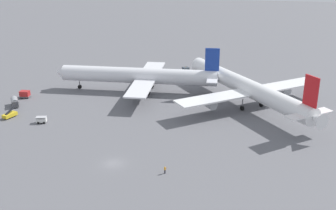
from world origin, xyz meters
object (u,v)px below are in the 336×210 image
Objects in this scene: pushback_tug at (187,72)px; ground_crew_wing_walker_right at (165,170)px; gse_fuel_bowser_stubby at (15,102)px; gse_container_dolly_flat at (25,94)px; gse_belt_loader_portside at (10,115)px; airliner_being_pushed at (246,87)px; gse_baggage_cart_near_cluster at (41,120)px; airliner_at_gate_left at (141,76)px.

ground_crew_wing_walker_right is (8.08, -70.78, -0.40)m from pushback_tug.
gse_fuel_bowser_stubby is 1.49× the size of gse_container_dolly_flat.
gse_belt_loader_portside reaches higher than gse_fuel_bowser_stubby.
gse_fuel_bowser_stubby is at bearing -166.66° from airliner_being_pushed.
gse_baggage_cart_near_cluster is at bearing -154.08° from airliner_being_pushed.
gse_belt_loader_portside is at bearing -67.22° from gse_fuel_bowser_stubby.
pushback_tug is 2.40× the size of gse_baggage_cart_near_cluster.
airliner_at_gate_left is 41.21m from gse_belt_loader_portside.
gse_fuel_bowser_stubby is 8.83m from gse_belt_loader_portside.
airliner_being_pushed reaches higher than pushback_tug.
airliner_being_pushed is at bearing 25.92° from gse_baggage_cart_near_cluster.
gse_belt_loader_portside is 52.42m from ground_crew_wing_walker_right.
airliner_being_pushed is at bearing 20.82° from gse_belt_loader_portside.
gse_fuel_bowser_stubby is 59.06m from ground_crew_wing_walker_right.
airliner_being_pushed is 67.59m from gse_container_dolly_flat.
airliner_being_pushed is at bearing 72.19° from ground_crew_wing_walker_right.
gse_baggage_cart_near_cluster is 1.87× the size of ground_crew_wing_walker_right.
pushback_tug is at bearing 37.99° from gse_container_dolly_flat.
gse_belt_loader_portside is (3.42, -8.13, -0.51)m from gse_fuel_bowser_stubby.
airliner_at_gate_left is at bearing 45.10° from gse_belt_loader_portside.
pushback_tug is 1.45× the size of gse_fuel_bowser_stubby.
airliner_being_pushed is at bearing 13.34° from gse_fuel_bowser_stubby.
gse_fuel_bowser_stubby is 1.66× the size of gse_baggage_cart_near_cluster.
gse_fuel_bowser_stubby is (-65.90, -15.63, -4.18)m from airliner_being_pushed.
airliner_being_pushed reaches higher than airliner_at_gate_left.
gse_baggage_cart_near_cluster is at bearing -119.91° from pushback_tug.
pushback_tug is 64.49m from gse_belt_loader_portside.
gse_baggage_cart_near_cluster is (-52.16, -25.35, -4.65)m from airliner_being_pushed.
gse_container_dolly_flat reaches higher than gse_baggage_cart_near_cluster.
gse_baggage_cart_near_cluster is at bearing -121.29° from airliner_at_gate_left.
airliner_at_gate_left is at bearing 171.08° from airliner_being_pushed.
gse_belt_loader_portside is 16.14m from gse_container_dolly_flat.
gse_container_dolly_flat is (-33.38, -13.52, -4.02)m from airliner_at_gate_left.
gse_baggage_cart_near_cluster is at bearing -35.28° from gse_fuel_bowser_stubby.
gse_fuel_bowser_stubby is 3.11× the size of ground_crew_wing_walker_right.
airliner_at_gate_left is at bearing 32.87° from gse_fuel_bowser_stubby.
gse_baggage_cart_near_cluster is (-29.90, -51.99, -0.39)m from pushback_tug.
gse_container_dolly_flat is at bearing 106.03° from gse_belt_loader_portside.
airliner_being_pushed is 9.72× the size of gse_belt_loader_portside.
gse_belt_loader_portside is (-40.23, -50.40, -0.42)m from pushback_tug.
airliner_at_gate_left reaches higher than gse_fuel_bowser_stubby.
gse_belt_loader_portside is at bearing -134.90° from airliner_at_gate_left.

